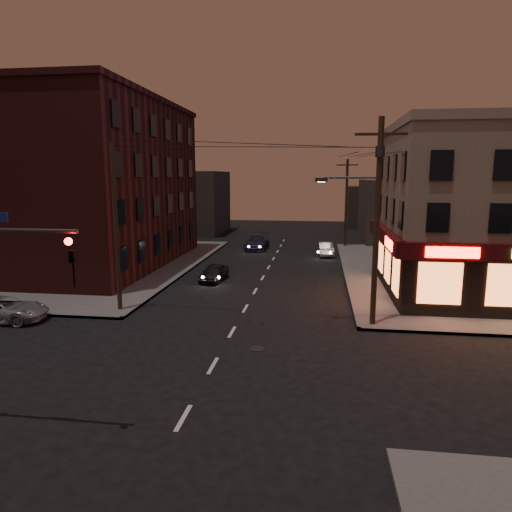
% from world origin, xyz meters
% --- Properties ---
extents(ground, '(120.00, 120.00, 0.00)m').
position_xyz_m(ground, '(0.00, 0.00, 0.00)').
color(ground, black).
rests_on(ground, ground).
extents(sidewalk_ne, '(24.00, 28.00, 0.15)m').
position_xyz_m(sidewalk_ne, '(18.00, 19.00, 0.07)').
color(sidewalk_ne, '#514F4C').
rests_on(sidewalk_ne, ground).
extents(sidewalk_nw, '(24.00, 28.00, 0.15)m').
position_xyz_m(sidewalk_nw, '(-18.00, 19.00, 0.07)').
color(sidewalk_nw, '#514F4C').
rests_on(sidewalk_nw, ground).
extents(brick_apartment, '(12.00, 20.00, 13.00)m').
position_xyz_m(brick_apartment, '(-14.50, 19.00, 6.65)').
color(brick_apartment, '#471817').
rests_on(brick_apartment, sidewalk_nw).
extents(bg_building_ne_a, '(10.00, 12.00, 7.00)m').
position_xyz_m(bg_building_ne_a, '(14.00, 38.00, 3.50)').
color(bg_building_ne_a, '#3F3D3A').
rests_on(bg_building_ne_a, ground).
extents(bg_building_nw, '(9.00, 10.00, 8.00)m').
position_xyz_m(bg_building_nw, '(-13.00, 42.00, 4.00)').
color(bg_building_nw, '#3F3D3A').
rests_on(bg_building_nw, ground).
extents(bg_building_ne_b, '(8.00, 8.00, 6.00)m').
position_xyz_m(bg_building_ne_b, '(12.00, 52.00, 3.00)').
color(bg_building_ne_b, '#3F3D3A').
rests_on(bg_building_ne_b, ground).
extents(utility_pole_main, '(4.20, 0.44, 10.00)m').
position_xyz_m(utility_pole_main, '(6.68, 5.80, 5.76)').
color(utility_pole_main, '#382619').
rests_on(utility_pole_main, sidewalk_ne).
extents(utility_pole_far, '(0.26, 0.26, 9.00)m').
position_xyz_m(utility_pole_far, '(6.80, 32.00, 4.65)').
color(utility_pole_far, '#382619').
rests_on(utility_pole_far, sidewalk_ne).
extents(utility_pole_west, '(0.24, 0.24, 9.00)m').
position_xyz_m(utility_pole_west, '(-6.80, 6.50, 4.65)').
color(utility_pole_west, '#382619').
rests_on(utility_pole_west, sidewalk_nw).
extents(suv_cross, '(4.76, 2.56, 1.27)m').
position_xyz_m(suv_cross, '(-12.08, 4.00, 0.63)').
color(suv_cross, '#93979C').
rests_on(suv_cross, ground).
extents(sedan_near, '(1.77, 3.69, 1.21)m').
position_xyz_m(sedan_near, '(-3.33, 14.57, 0.61)').
color(sedan_near, black).
rests_on(sedan_near, ground).
extents(sedan_mid, '(1.62, 3.88, 1.25)m').
position_xyz_m(sedan_mid, '(4.72, 26.25, 0.62)').
color(sedan_mid, '#65635E').
rests_on(sedan_mid, ground).
extents(sedan_far, '(2.17, 5.10, 1.47)m').
position_xyz_m(sedan_far, '(-2.21, 29.21, 0.73)').
color(sedan_far, '#1C1D39').
rests_on(sedan_far, ground).
extents(fire_hydrant, '(0.31, 0.31, 0.67)m').
position_xyz_m(fire_hydrant, '(7.44, 10.96, 0.52)').
color(fire_hydrant, maroon).
rests_on(fire_hydrant, sidewalk_ne).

